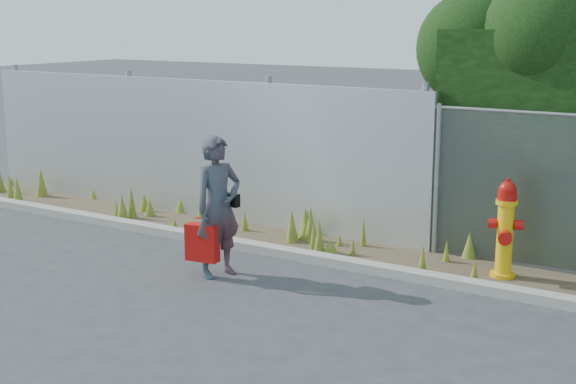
# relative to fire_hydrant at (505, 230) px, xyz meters

# --- Properties ---
(ground) EXTENTS (80.00, 80.00, 0.00)m
(ground) POSITION_rel_fire_hydrant_xyz_m (-2.17, -2.45, -0.61)
(ground) COLOR #353537
(ground) RESTS_ON ground
(curb) EXTENTS (16.00, 0.22, 0.12)m
(curb) POSITION_rel_fire_hydrant_xyz_m (-2.17, -0.65, -0.55)
(curb) COLOR gray
(curb) RESTS_ON ground
(weed_strip) EXTENTS (16.00, 1.33, 0.54)m
(weed_strip) POSITION_rel_fire_hydrant_xyz_m (-3.22, 0.03, -0.47)
(weed_strip) COLOR #463928
(weed_strip) RESTS_ON ground
(corrugated_fence) EXTENTS (8.50, 0.21, 2.30)m
(corrugated_fence) POSITION_rel_fire_hydrant_xyz_m (-5.41, 0.56, 0.50)
(corrugated_fence) COLOR silver
(corrugated_fence) RESTS_ON ground
(fire_hydrant) EXTENTS (0.42, 0.38, 1.25)m
(fire_hydrant) POSITION_rel_fire_hydrant_xyz_m (0.00, 0.00, 0.00)
(fire_hydrant) COLOR #F8B60D
(fire_hydrant) RESTS_ON ground
(woman) EXTENTS (0.61, 0.74, 1.76)m
(woman) POSITION_rel_fire_hydrant_xyz_m (-3.05, -1.74, 0.27)
(woman) COLOR #105F6A
(woman) RESTS_ON ground
(red_tote_bag) EXTENTS (0.42, 0.15, 0.55)m
(red_tote_bag) POSITION_rel_fire_hydrant_xyz_m (-3.17, -1.91, -0.17)
(red_tote_bag) COLOR #AD0C09
(black_shoulder_bag) EXTENTS (0.21, 0.09, 0.16)m
(black_shoulder_bag) POSITION_rel_fire_hydrant_xyz_m (-2.97, -1.57, 0.33)
(black_shoulder_bag) COLOR black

